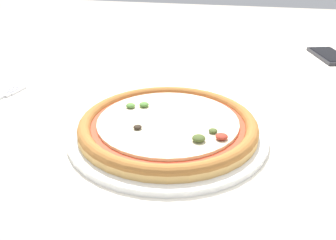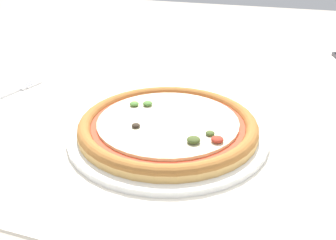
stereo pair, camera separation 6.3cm
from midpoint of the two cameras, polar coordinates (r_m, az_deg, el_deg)
The scene contains 3 objects.
dining_table at distance 0.94m, azimuth 20.46°, elevation 1.26°, with size 1.50×1.18×0.70m.
pizza_plate at distance 0.63m, azimuth 2.84°, elevation -1.13°, with size 0.34×0.34×0.04m.
fork at distance 0.86m, azimuth -20.93°, elevation 3.92°, with size 0.05×0.17×0.00m.
Camera 2 is at (-0.03, -0.85, 1.02)m, focal length 40.00 mm.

